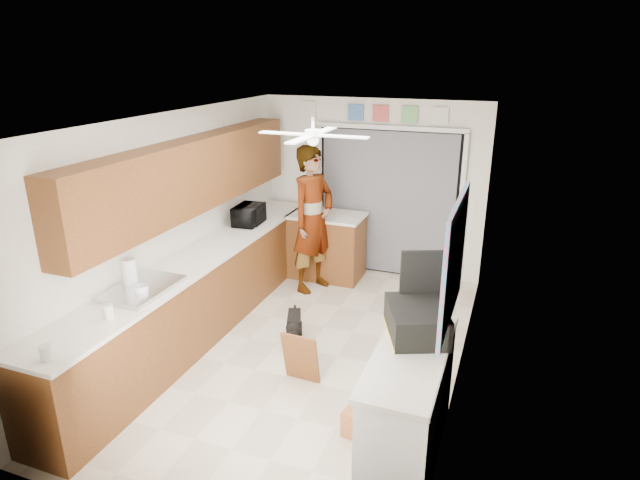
% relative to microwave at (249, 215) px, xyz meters
% --- Properties ---
extents(floor, '(5.00, 5.00, 0.00)m').
position_rel_microwave_xyz_m(floor, '(1.31, -1.21, -1.07)').
color(floor, beige).
rests_on(floor, ground).
extents(ceiling, '(5.00, 5.00, 0.00)m').
position_rel_microwave_xyz_m(ceiling, '(1.31, -1.21, 1.43)').
color(ceiling, white).
rests_on(ceiling, ground).
extents(wall_back, '(3.20, 0.00, 3.20)m').
position_rel_microwave_xyz_m(wall_back, '(1.31, 1.29, 0.18)').
color(wall_back, white).
rests_on(wall_back, ground).
extents(wall_front, '(3.20, 0.00, 3.20)m').
position_rel_microwave_xyz_m(wall_front, '(1.31, -3.71, 0.18)').
color(wall_front, white).
rests_on(wall_front, ground).
extents(wall_left, '(0.00, 5.00, 5.00)m').
position_rel_microwave_xyz_m(wall_left, '(-0.29, -1.21, 0.18)').
color(wall_left, white).
rests_on(wall_left, ground).
extents(wall_right, '(0.00, 5.00, 5.00)m').
position_rel_microwave_xyz_m(wall_right, '(2.91, -1.21, 0.18)').
color(wall_right, white).
rests_on(wall_right, ground).
extents(left_base_cabinets, '(0.60, 4.80, 0.90)m').
position_rel_microwave_xyz_m(left_base_cabinets, '(0.01, -1.21, -0.62)').
color(left_base_cabinets, brown).
rests_on(left_base_cabinets, floor).
extents(left_countertop, '(0.62, 4.80, 0.04)m').
position_rel_microwave_xyz_m(left_countertop, '(0.02, -1.21, -0.15)').
color(left_countertop, white).
rests_on(left_countertop, left_base_cabinets).
extents(upper_cabinets, '(0.32, 4.00, 0.80)m').
position_rel_microwave_xyz_m(upper_cabinets, '(-0.13, -1.01, 0.73)').
color(upper_cabinets, brown).
rests_on(upper_cabinets, wall_left).
extents(sink_basin, '(0.50, 0.76, 0.06)m').
position_rel_microwave_xyz_m(sink_basin, '(0.02, -2.21, -0.11)').
color(sink_basin, silver).
rests_on(sink_basin, left_countertop).
extents(faucet, '(0.03, 0.03, 0.22)m').
position_rel_microwave_xyz_m(faucet, '(-0.17, -2.21, -0.02)').
color(faucet, silver).
rests_on(faucet, left_countertop).
extents(peninsula_base, '(1.00, 0.60, 0.90)m').
position_rel_microwave_xyz_m(peninsula_base, '(0.81, 0.79, -0.62)').
color(peninsula_base, brown).
rests_on(peninsula_base, floor).
extents(peninsula_top, '(1.04, 0.64, 0.04)m').
position_rel_microwave_xyz_m(peninsula_top, '(0.81, 0.79, -0.15)').
color(peninsula_top, white).
rests_on(peninsula_top, peninsula_base).
extents(back_opening_recess, '(2.00, 0.06, 2.10)m').
position_rel_microwave_xyz_m(back_opening_recess, '(1.56, 1.26, -0.02)').
color(back_opening_recess, black).
rests_on(back_opening_recess, wall_back).
extents(curtain_panel, '(1.90, 0.03, 2.05)m').
position_rel_microwave_xyz_m(curtain_panel, '(1.56, 1.22, -0.02)').
color(curtain_panel, gray).
rests_on(curtain_panel, wall_back).
extents(door_trim_left, '(0.06, 0.04, 2.10)m').
position_rel_microwave_xyz_m(door_trim_left, '(0.54, 1.23, -0.02)').
color(door_trim_left, white).
rests_on(door_trim_left, wall_back).
extents(door_trim_right, '(0.06, 0.04, 2.10)m').
position_rel_microwave_xyz_m(door_trim_right, '(2.58, 1.23, -0.02)').
color(door_trim_right, white).
rests_on(door_trim_right, wall_back).
extents(door_trim_head, '(2.10, 0.04, 0.06)m').
position_rel_microwave_xyz_m(door_trim_head, '(1.56, 1.23, 1.05)').
color(door_trim_head, white).
rests_on(door_trim_head, wall_back).
extents(header_frame_1, '(0.22, 0.02, 0.22)m').
position_rel_microwave_xyz_m(header_frame_1, '(1.06, 1.26, 1.23)').
color(header_frame_1, '#4774BF').
rests_on(header_frame_1, wall_back).
extents(header_frame_2, '(0.22, 0.02, 0.22)m').
position_rel_microwave_xyz_m(header_frame_2, '(1.41, 1.26, 1.23)').
color(header_frame_2, '#CF524D').
rests_on(header_frame_2, wall_back).
extents(header_frame_3, '(0.22, 0.02, 0.22)m').
position_rel_microwave_xyz_m(header_frame_3, '(1.81, 1.26, 1.23)').
color(header_frame_3, '#6ABB6E').
rests_on(header_frame_3, wall_back).
extents(header_frame_4, '(0.22, 0.02, 0.22)m').
position_rel_microwave_xyz_m(header_frame_4, '(2.21, 1.26, 1.23)').
color(header_frame_4, silver).
rests_on(header_frame_4, wall_back).
extents(route66_sign, '(0.22, 0.02, 0.26)m').
position_rel_microwave_xyz_m(route66_sign, '(0.36, 1.26, 1.23)').
color(route66_sign, silver).
rests_on(route66_sign, wall_back).
extents(right_counter_base, '(0.50, 1.40, 0.90)m').
position_rel_microwave_xyz_m(right_counter_base, '(2.66, -2.41, -0.62)').
color(right_counter_base, white).
rests_on(right_counter_base, floor).
extents(right_counter_top, '(0.54, 1.44, 0.04)m').
position_rel_microwave_xyz_m(right_counter_top, '(2.65, -2.41, -0.15)').
color(right_counter_top, white).
rests_on(right_counter_top, right_counter_base).
extents(abstract_painting, '(0.03, 1.15, 0.95)m').
position_rel_microwave_xyz_m(abstract_painting, '(2.89, -2.21, 0.58)').
color(abstract_painting, '#E454A0').
rests_on(abstract_painting, wall_right).
extents(ceiling_fan, '(1.14, 1.14, 0.24)m').
position_rel_microwave_xyz_m(ceiling_fan, '(1.31, -1.01, 1.25)').
color(ceiling_fan, white).
rests_on(ceiling_fan, ceiling).
extents(microwave, '(0.35, 0.48, 0.26)m').
position_rel_microwave_xyz_m(microwave, '(0.00, 0.00, 0.00)').
color(microwave, black).
rests_on(microwave, left_countertop).
extents(cup, '(0.14, 0.14, 0.10)m').
position_rel_microwave_xyz_m(cup, '(0.09, -2.31, -0.08)').
color(cup, white).
rests_on(cup, left_countertop).
extents(jar_a, '(0.11, 0.11, 0.12)m').
position_rel_microwave_xyz_m(jar_a, '(0.14, -3.46, -0.07)').
color(jar_a, silver).
rests_on(jar_a, left_countertop).
extents(jar_b, '(0.11, 0.11, 0.12)m').
position_rel_microwave_xyz_m(jar_b, '(0.11, -2.77, -0.07)').
color(jar_b, silver).
rests_on(jar_b, left_countertop).
extents(paper_towel_roll, '(0.14, 0.14, 0.29)m').
position_rel_microwave_xyz_m(paper_towel_roll, '(-0.14, -2.17, 0.02)').
color(paper_towel_roll, white).
rests_on(paper_towel_roll, left_countertop).
extents(suitcase, '(0.63, 0.70, 0.25)m').
position_rel_microwave_xyz_m(suitcase, '(2.63, -2.13, -0.00)').
color(suitcase, black).
rests_on(suitcase, right_counter_top).
extents(suitcase_rim, '(0.63, 0.70, 0.02)m').
position_rel_microwave_xyz_m(suitcase_rim, '(2.63, -2.13, -0.11)').
color(suitcase_rim, yellow).
rests_on(suitcase_rim, suitcase).
extents(suitcase_lid, '(0.40, 0.19, 0.50)m').
position_rel_microwave_xyz_m(suitcase_lid, '(2.63, -1.84, 0.25)').
color(suitcase_lid, black).
rests_on(suitcase_lid, suitcase).
extents(cardboard_box, '(0.43, 0.36, 0.24)m').
position_rel_microwave_xyz_m(cardboard_box, '(2.31, -2.30, -0.95)').
color(cardboard_box, '#C3673D').
rests_on(cardboard_box, floor).
extents(cabinet_door_panel, '(0.37, 0.16, 0.54)m').
position_rel_microwave_xyz_m(cabinet_door_panel, '(1.47, -1.79, -0.79)').
color(cabinet_door_panel, brown).
rests_on(cabinet_door_panel, floor).
extents(man, '(0.69, 0.84, 1.98)m').
position_rel_microwave_xyz_m(man, '(0.77, 0.34, -0.08)').
color(man, white).
rests_on(man, floor).
extents(dog, '(0.36, 0.53, 0.38)m').
position_rel_microwave_xyz_m(dog, '(1.10, -1.10, -0.88)').
color(dog, black).
rests_on(dog, floor).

